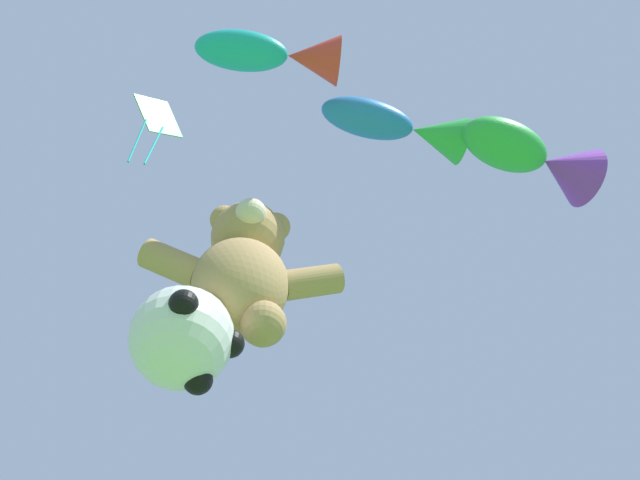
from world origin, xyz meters
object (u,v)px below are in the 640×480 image
at_px(teddy_bear_kite, 243,269).
at_px(fish_kite_emerald, 536,157).
at_px(fish_kite_teal, 277,55).
at_px(diamond_kite, 156,121).
at_px(soccer_ball_kite, 183,338).
at_px(fish_kite_cobalt, 403,127).

height_order(teddy_bear_kite, fish_kite_emerald, fish_kite_emerald).
xyz_separation_m(teddy_bear_kite, fish_kite_emerald, (3.87, -1.08, 2.15)).
xyz_separation_m(fish_kite_teal, diamond_kite, (-1.78, 1.72, 1.09)).
bearing_deg(soccer_ball_kite, diamond_kite, -177.80).
distance_m(soccer_ball_kite, diamond_kite, 5.23).
relative_size(fish_kite_emerald, fish_kite_teal, 1.07).
height_order(fish_kite_cobalt, diamond_kite, diamond_kite).
xyz_separation_m(fish_kite_cobalt, diamond_kite, (-3.68, 0.99, 1.19)).
height_order(teddy_bear_kite, fish_kite_cobalt, fish_kite_cobalt).
bearing_deg(soccer_ball_kite, fish_kite_teal, -73.36).
distance_m(teddy_bear_kite, soccer_ball_kite, 1.56).
bearing_deg(soccer_ball_kite, fish_kite_emerald, -12.90).
bearing_deg(fish_kite_emerald, fish_kite_teal, -168.59).
bearing_deg(fish_kite_teal, teddy_bear_kite, 91.50).
distance_m(fish_kite_emerald, fish_kite_cobalt, 1.94).
distance_m(teddy_bear_kite, fish_kite_emerald, 4.55).
height_order(fish_kite_emerald, diamond_kite, diamond_kite).
xyz_separation_m(fish_kite_cobalt, fish_kite_teal, (-1.90, -0.72, 0.09)).
distance_m(teddy_bear_kite, diamond_kite, 3.99).
xyz_separation_m(teddy_bear_kite, soccer_ball_kite, (-0.48, -0.08, -1.48)).
relative_size(soccer_ball_kite, fish_kite_cobalt, 0.55).
distance_m(fish_kite_cobalt, diamond_kite, 3.99).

